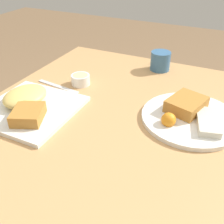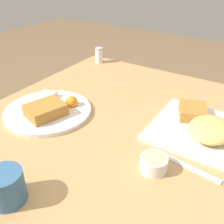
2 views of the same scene
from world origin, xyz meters
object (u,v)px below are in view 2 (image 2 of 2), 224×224
Objects in this scene: plate_square_near at (202,127)px; sauce_ramekin at (154,163)px; coffee_mug at (6,187)px; plate_oval_far at (48,110)px; butter_knife at (185,166)px; salt_shaker at (99,56)px.

plate_square_near is 4.01× the size of sauce_ramekin.
coffee_mug is (-0.27, 0.24, 0.02)m from sauce_ramekin.
coffee_mug reaches higher than plate_oval_far.
sauce_ramekin is (-0.06, -0.43, 0.01)m from plate_oval_far.
plate_square_near is 0.18m from butter_knife.
plate_oval_far is at bearing -164.84° from salt_shaker.
sauce_ramekin reaches higher than butter_knife.
sauce_ramekin is 0.81m from salt_shaker.
plate_oval_far is 0.53m from salt_shaker.
butter_knife is at bearing -50.04° from sauce_ramekin.
sauce_ramekin is at bearing 165.74° from plate_square_near.
plate_oval_far is at bearing 30.83° from coffee_mug.
plate_square_near reaches higher than sauce_ramekin.
salt_shaker is at bearing -31.72° from butter_knife.
salt_shaker reaches higher than plate_square_near.
salt_shaker reaches higher than plate_oval_far.
plate_square_near is 0.24m from sauce_ramekin.
sauce_ramekin is 0.93× the size of salt_shaker.
salt_shaker is 0.82m from butter_knife.
plate_oval_far reaches higher than sauce_ramekin.
sauce_ramekin is at bearing -135.20° from salt_shaker.
sauce_ramekin is at bearing -41.72° from coffee_mug.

